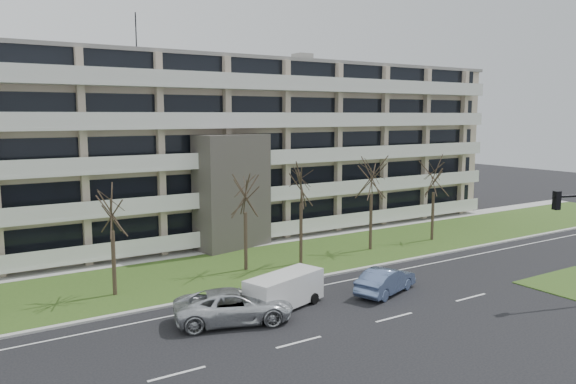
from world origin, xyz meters
TOP-DOWN VIEW (x-y plane):
  - ground at (0.00, 0.00)m, footprint 160.00×160.00m
  - grass_verge at (0.00, 13.00)m, footprint 90.00×10.00m
  - curb at (0.00, 8.00)m, footprint 90.00×0.35m
  - sidewalk at (0.00, 18.50)m, footprint 90.00×2.00m
  - lane_edge_line at (0.00, 6.50)m, footprint 90.00×0.12m
  - apartment_building at (-0.01, 25.32)m, footprint 60.50×15.10m
  - silver_pickup at (-7.36, 3.96)m, footprint 6.64×4.54m
  - blue_sedan at (2.36, 3.26)m, footprint 4.97×3.06m
  - white_van at (-3.97, 4.42)m, footprint 5.13×3.10m
  - tree_2 at (-11.31, 11.51)m, footprint 3.44×3.44m
  - tree_3 at (-2.27, 12.11)m, footprint 3.58×3.58m
  - tree_4 at (1.76, 11.39)m, footprint 3.87×3.87m
  - tree_5 at (8.75, 12.02)m, footprint 3.95×3.95m
  - tree_6 at (15.40, 11.82)m, footprint 3.65×3.65m

SIDE VIEW (x-z plane):
  - ground at x=0.00m, z-range 0.00..0.00m
  - lane_edge_line at x=0.00m, z-range 0.00..0.01m
  - grass_verge at x=0.00m, z-range 0.00..0.06m
  - sidewalk at x=0.00m, z-range 0.00..0.08m
  - curb at x=0.00m, z-range 0.00..0.12m
  - blue_sedan at x=2.36m, z-range 0.00..1.55m
  - silver_pickup at x=-7.36m, z-range 0.00..1.69m
  - white_van at x=-3.97m, z-range 0.19..2.06m
  - tree_2 at x=-11.31m, z-range 1.91..8.79m
  - tree_3 at x=-2.27m, z-range 1.98..9.14m
  - tree_6 at x=15.40m, z-range 2.03..9.33m
  - tree_4 at x=1.76m, z-range 2.15..9.90m
  - tree_5 at x=8.75m, z-range 2.19..10.09m
  - apartment_building at x=-0.01m, z-range -1.76..16.99m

